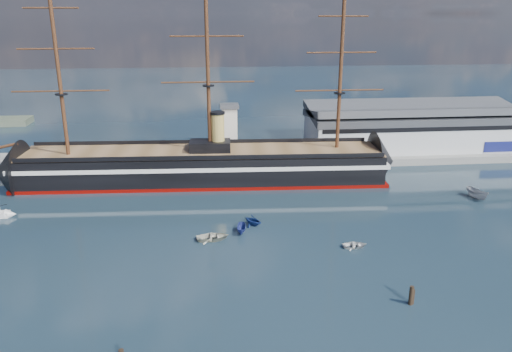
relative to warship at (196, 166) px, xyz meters
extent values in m
plane|color=black|center=(6.24, -20.00, -4.04)|extent=(600.00, 600.00, 0.00)
cube|color=slate|center=(16.24, 16.00, -4.04)|extent=(180.00, 18.00, 2.00)
cube|color=#B7BABC|center=(64.24, 20.00, 2.96)|extent=(62.00, 20.00, 10.00)
cube|color=#3F4247|center=(64.24, 20.00, 8.56)|extent=(63.00, 21.00, 2.00)
cube|color=silver|center=(9.24, 13.00, 4.96)|extent=(4.00, 4.00, 14.00)
cube|color=#3F4247|center=(9.24, 13.00, 12.46)|extent=(5.00, 5.00, 1.00)
cube|color=black|center=(1.73, 0.00, -0.04)|extent=(88.65, 20.05, 7.00)
cube|color=silver|center=(1.73, 0.00, 1.16)|extent=(90.66, 20.39, 1.00)
cube|color=#640501|center=(1.73, 0.00, -3.69)|extent=(90.65, 20.35, 0.90)
cone|color=black|center=(-44.77, 0.00, -0.34)|extent=(14.71, 16.31, 15.68)
cone|color=black|center=(48.23, 0.00, -0.34)|extent=(11.71, 16.17, 15.68)
cube|color=brown|center=(1.73, 0.00, 3.56)|extent=(88.59, 18.78, 0.40)
cube|color=black|center=(3.73, 0.00, 4.96)|extent=(10.27, 6.46, 2.50)
cylinder|color=tan|center=(5.73, 0.00, 8.46)|extent=(3.20, 3.20, 9.00)
cylinder|color=#381E0F|center=(-30.27, 0.00, 22.76)|extent=(0.90, 0.90, 38.00)
cylinder|color=#381E0F|center=(3.73, 0.00, 24.76)|extent=(0.90, 0.90, 42.00)
cylinder|color=#381E0F|center=(35.73, 0.00, 21.76)|extent=(0.90, 0.90, 36.00)
imported|color=beige|center=(3.47, -34.88, -4.04)|extent=(1.93, 3.89, 1.74)
imported|color=navy|center=(9.03, -32.34, -4.04)|extent=(5.24, 2.47, 2.02)
imported|color=navy|center=(11.55, -28.89, -4.04)|extent=(6.68, 6.59, 2.40)
imported|color=silver|center=(28.83, -40.63, -4.04)|extent=(1.21, 2.81, 1.29)
imported|color=gray|center=(63.50, -19.34, -4.04)|extent=(7.63, 4.29, 2.88)
cylinder|color=black|center=(31.46, -59.47, -4.04)|extent=(0.64, 0.64, 3.65)
camera|label=1|loc=(2.84, -119.64, 36.00)|focal=35.00mm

